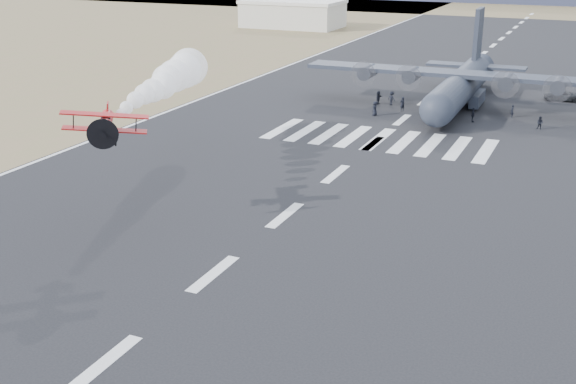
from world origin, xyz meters
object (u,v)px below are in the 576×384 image
Objects in this scene: aerobatic_biplane at (104,124)px; crew_d at (473,115)px; crew_c at (392,98)px; crew_f at (378,98)px; support_vehicle at (565,95)px; crew_a at (512,111)px; transport_aircraft at (461,83)px; hangar_left at (293,13)px; crew_e at (375,108)px; crew_b at (427,114)px; crew_h at (540,123)px; crew_g at (402,104)px.

aerobatic_biplane reaches higher than crew_d.
crew_f is at bearing 35.28° from crew_c.
crew_a is at bearing 153.69° from support_vehicle.
transport_aircraft is 9.59m from crew_d.
crew_c is (48.35, -77.23, -2.47)m from hangar_left.
crew_c is 6.93m from crew_e.
support_vehicle is (12.81, 9.00, -2.34)m from transport_aircraft.
crew_b is at bearing -101.90° from transport_aircraft.
crew_h is (68.28, -82.97, -2.63)m from hangar_left.
support_vehicle is at bearing -34.23° from crew_d.
crew_c is (-21.43, -12.40, 0.18)m from support_vehicle.
crew_g is (2.33, -3.03, 0.01)m from crew_c.
crew_b reaches higher than crew_a.
aerobatic_biplane is at bearing 107.86° from crew_c.
hangar_left reaches higher than support_vehicle.
support_vehicle is at bearing -122.70° from crew_c.
aerobatic_biplane is at bearing 178.53° from crew_f.
hangar_left is 15.66× the size of crew_h.
crew_b is 1.09× the size of crew_h.
crew_a is 6.34m from crew_h.
transport_aircraft is 23.43× the size of crew_d.
crew_f is at bearing -83.05° from crew_g.
crew_a is (7.43, -4.13, -2.31)m from transport_aircraft.
crew_a is 17.85m from crew_f.
aerobatic_biplane reaches higher than crew_b.
crew_e is (-0.21, -6.93, 0.01)m from crew_c.
crew_a is 16.07m from crew_c.
support_vehicle is 18.21m from crew_h.
crew_b reaches higher than support_vehicle.
hangar_left is 134.29m from aerobatic_biplane.
crew_b is (14.99, 43.77, -7.32)m from aerobatic_biplane.
transport_aircraft is at bearing -131.20° from crew_c.
aerobatic_biplane reaches higher than crew_h.
support_vehicle is 2.87× the size of crew_g.
transport_aircraft is (56.97, -73.83, -0.31)m from hangar_left.
transport_aircraft is at bearing 55.89° from aerobatic_biplane.
crew_c is at bearing -57.95° from hangar_left.
crew_a is 0.87× the size of crew_f.
crew_h is at bearing -39.93° from transport_aircraft.
crew_c is 1.81m from crew_f.
transport_aircraft is at bearing 14.79° from crew_d.
crew_b is 5.65m from crew_d.
crew_a is (-5.38, -13.13, 0.04)m from support_vehicle.
aerobatic_biplane is 3.49× the size of crew_e.
crew_g reaches higher than crew_e.
aerobatic_biplane reaches higher than crew_f.
crew_a is 0.84× the size of crew_c.
support_vehicle is 20.11m from crew_d.
crew_h is at bearing -99.09° from crew_d.
hangar_left is 14.34× the size of crew_b.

